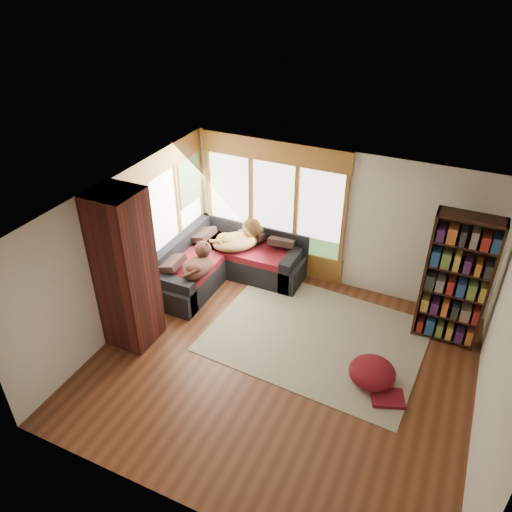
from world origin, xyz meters
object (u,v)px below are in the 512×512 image
Objects in this scene: bookshelf at (456,281)px; brick_chimney at (125,270)px; pouf at (372,372)px; dog_brindle at (199,263)px; area_rug at (316,336)px; sectional_sofa at (219,265)px; dog_tan at (239,238)px.

brick_chimney is at bearing -155.41° from bookshelf.
dog_brindle is (-3.28, 0.72, 0.55)m from pouf.
area_rug is 1.23m from pouf.
pouf is at bearing -27.26° from sectional_sofa.
brick_chimney is at bearing -149.76° from dog_tan.
area_rug is 3.27× the size of dog_tan.
dog_tan is 1.25× the size of dog_brindle.
pouf is 3.40m from dog_brindle.
brick_chimney is 2.32m from sectional_sofa.
brick_chimney is 2.51m from dog_tan.
pouf is at bearing -29.64° from area_rug.
sectional_sofa is 0.64m from dog_tan.
brick_chimney reaches higher than pouf.
brick_chimney is at bearing 154.36° from dog_brindle.
pouf is (3.28, -1.41, -0.11)m from sectional_sofa.
sectional_sofa reaches higher than pouf.
area_rug is at bearing 24.87° from brick_chimney.
dog_brindle is at bearing 71.72° from brick_chimney.
area_rug is 4.08× the size of dog_brindle.
brick_chimney is at bearing -170.35° from pouf.
brick_chimney is 1.52m from dog_brindle.
area_rug is at bearing -155.81° from bookshelf.
sectional_sofa is 2.16× the size of dog_tan.
area_rug is at bearing -72.04° from dog_tan.
dog_tan is at bearing 150.25° from area_rug.
area_rug is (2.22, -0.81, -0.30)m from sectional_sofa.
brick_chimney is 3.21m from area_rug.
area_rug is 1.49× the size of bookshelf.
area_rug is at bearing -100.26° from dog_brindle.
bookshelf is 2.74× the size of dog_brindle.
dog_tan is at bearing 72.53° from brick_chimney.
dog_brindle is (-0.29, -0.99, -0.04)m from dog_tan.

